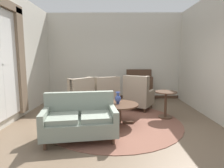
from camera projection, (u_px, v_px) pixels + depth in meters
ground at (114, 126)px, 4.51m from camera, size 8.81×8.81×0.00m
wall_back at (114, 57)px, 7.39m from camera, size 5.44×0.08×3.36m
wall_left at (21, 56)px, 5.23m from camera, size 0.08×4.40×3.36m
wall_right at (209, 56)px, 5.18m from camera, size 0.08×4.40×3.36m
baseboard_back at (114, 97)px, 7.56m from camera, size 5.28×0.03×0.12m
area_rug at (114, 121)px, 4.81m from camera, size 3.40×3.40×0.01m
window_with_curtains at (3, 58)px, 4.21m from camera, size 0.12×1.88×2.83m
coffee_table at (119, 107)px, 4.58m from camera, size 0.94×0.94×0.52m
porcelain_vase at (118, 98)px, 4.57m from camera, size 0.15×0.15×0.29m
settee at (80, 120)px, 3.75m from camera, size 1.56×1.02×0.92m
armchair_near_window at (77, 100)px, 5.31m from camera, size 1.15×1.14×1.09m
armchair_near_sideboard at (138, 96)px, 5.88m from camera, size 1.08×1.12×1.10m
armchair_far_left at (105, 96)px, 5.94m from camera, size 1.06×1.12×1.06m
side_table at (166, 102)px, 5.06m from camera, size 0.58×0.58×0.73m
sideboard at (139, 86)px, 7.25m from camera, size 0.98×0.36×1.19m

